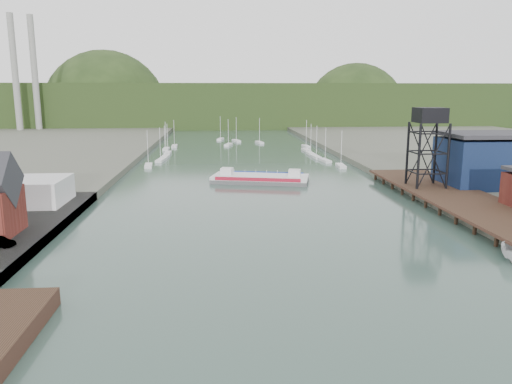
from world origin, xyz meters
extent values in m
plane|color=#2B443E|center=(0.00, 0.00, 0.00)|extent=(600.00, 600.00, 0.00)
cube|color=black|center=(37.00, 45.00, 1.90)|extent=(14.00, 70.00, 0.50)
cylinder|color=black|center=(31.00, 45.00, 0.80)|extent=(0.60, 0.60, 2.20)
cylinder|color=black|center=(43.00, 45.00, 0.80)|extent=(0.60, 0.60, 2.20)
cube|color=silver|center=(-44.00, 50.00, 3.85)|extent=(18.00, 12.00, 4.50)
cylinder|color=black|center=(32.00, 55.00, 8.65)|extent=(0.50, 0.50, 13.00)
cylinder|color=black|center=(38.00, 55.00, 8.65)|extent=(0.50, 0.50, 13.00)
cylinder|color=black|center=(32.00, 61.00, 8.65)|extent=(0.50, 0.50, 13.00)
cylinder|color=black|center=(38.00, 61.00, 8.65)|extent=(0.50, 0.50, 13.00)
cube|color=black|center=(35.00, 58.00, 16.65)|extent=(5.50, 5.50, 3.00)
cube|color=black|center=(50.00, 60.00, 6.60)|extent=(20.00, 14.00, 10.00)
cube|color=#2D2D33|center=(50.00, 60.00, 12.50)|extent=(20.50, 14.50, 0.80)
cube|color=silver|center=(-27.54, 103.89, 0.35)|extent=(2.67, 7.65, 0.90)
cube|color=silver|center=(-25.28, 115.30, 0.35)|extent=(2.81, 7.67, 0.90)
cube|color=silver|center=(-24.71, 124.17, 0.35)|extent=(2.35, 7.59, 0.90)
cube|color=silver|center=(-24.81, 134.09, 0.35)|extent=(2.01, 7.50, 0.90)
cube|color=silver|center=(-26.64, 146.33, 0.35)|extent=(2.00, 7.50, 0.90)
cube|color=silver|center=(-24.32, 156.17, 0.35)|extent=(2.16, 7.54, 0.90)
cube|color=silver|center=(27.56, 99.03, 0.35)|extent=(2.53, 7.62, 0.90)
cube|color=silver|center=(25.46, 110.51, 0.35)|extent=(2.76, 7.67, 0.90)
cube|color=silver|center=(24.46, 119.29, 0.35)|extent=(2.22, 7.56, 0.90)
cube|color=silver|center=(24.27, 128.28, 0.35)|extent=(2.18, 7.54, 0.90)
cube|color=silver|center=(24.67, 139.38, 0.35)|extent=(2.46, 7.61, 0.90)
cube|color=silver|center=(26.78, 150.99, 0.35)|extent=(2.48, 7.61, 0.90)
cube|color=silver|center=(-3.16, 160.00, 0.35)|extent=(3.78, 7.76, 0.90)
cube|color=silver|center=(10.04, 168.00, 0.35)|extent=(3.31, 7.74, 0.90)
cube|color=silver|center=(0.66, 176.00, 0.35)|extent=(3.76, 7.76, 0.90)
cube|color=silver|center=(-6.11, 184.00, 0.35)|extent=(3.40, 7.74, 0.90)
cylinder|color=gray|center=(-110.00, 230.00, 30.00)|extent=(3.20, 3.20, 60.00)
cylinder|color=gray|center=(-102.00, 235.00, 30.00)|extent=(3.20, 3.20, 60.00)
cube|color=black|center=(0.00, 300.00, 12.00)|extent=(500.00, 120.00, 28.00)
sphere|color=black|center=(-80.00, 300.00, 8.00)|extent=(80.00, 80.00, 80.00)
sphere|color=black|center=(90.00, 310.00, 6.00)|extent=(70.00, 70.00, 70.00)
cube|color=#535356|center=(2.43, 76.86, 0.45)|extent=(24.20, 14.17, 0.91)
cube|color=silver|center=(2.43, 76.86, 1.27)|extent=(24.20, 14.17, 0.73)
cube|color=#AC132B|center=(1.35, 72.40, 1.45)|extent=(19.44, 4.84, 0.82)
cube|color=navy|center=(3.51, 81.31, 1.45)|extent=(19.44, 4.84, 0.82)
cube|color=silver|center=(-5.51, 78.78, 2.36)|extent=(3.29, 3.29, 1.82)
cube|color=silver|center=(10.37, 74.93, 2.36)|extent=(3.29, 3.29, 1.82)
imported|color=silver|center=(29.44, 17.98, 1.06)|extent=(3.91, 5.86, 2.12)
imported|color=#999999|center=(-35.97, 24.00, 2.24)|extent=(4.12, 2.36, 1.28)
camera|label=1|loc=(-7.84, -40.12, 21.28)|focal=35.00mm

